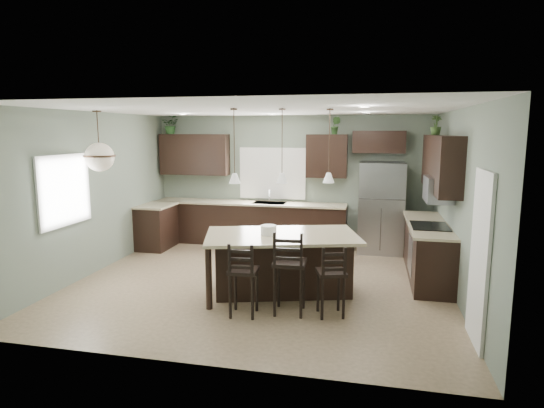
{
  "coord_description": "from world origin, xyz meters",
  "views": [
    {
      "loc": [
        1.73,
        -7.0,
        2.47
      ],
      "look_at": [
        0.1,
        0.4,
        1.25
      ],
      "focal_mm": 30.0,
      "sensor_mm": 36.0,
      "label": 1
    }
  ],
  "objects_px": {
    "refrigerator": "(381,208)",
    "plant_back_left": "(171,125)",
    "kitchen_island": "(282,264)",
    "bar_stool_right": "(331,280)",
    "bar_stool_left": "(244,279)",
    "serving_dish": "(269,230)",
    "bar_stool_center": "(290,272)"
  },
  "relations": [
    {
      "from": "serving_dish",
      "to": "bar_stool_left",
      "type": "distance_m",
      "value": 1.03
    },
    {
      "from": "refrigerator",
      "to": "kitchen_island",
      "type": "bearing_deg",
      "value": -118.28
    },
    {
      "from": "refrigerator",
      "to": "serving_dish",
      "type": "distance_m",
      "value": 3.33
    },
    {
      "from": "refrigerator",
      "to": "kitchen_island",
      "type": "distance_m",
      "value": 3.22
    },
    {
      "from": "kitchen_island",
      "to": "serving_dish",
      "type": "relative_size",
      "value": 9.47
    },
    {
      "from": "refrigerator",
      "to": "bar_stool_right",
      "type": "xyz_separation_m",
      "value": [
        -0.7,
        -3.52,
        -0.43
      ]
    },
    {
      "from": "bar_stool_left",
      "to": "plant_back_left",
      "type": "xyz_separation_m",
      "value": [
        -2.78,
        3.92,
        2.09
      ]
    },
    {
      "from": "kitchen_island",
      "to": "bar_stool_left",
      "type": "bearing_deg",
      "value": -125.26
    },
    {
      "from": "bar_stool_left",
      "to": "bar_stool_center",
      "type": "bearing_deg",
      "value": 16.14
    },
    {
      "from": "serving_dish",
      "to": "plant_back_left",
      "type": "xyz_separation_m",
      "value": [
        -2.92,
        3.02,
        1.61
      ]
    },
    {
      "from": "kitchen_island",
      "to": "bar_stool_left",
      "type": "relative_size",
      "value": 2.21
    },
    {
      "from": "kitchen_island",
      "to": "refrigerator",
      "type": "bearing_deg",
      "value": 45.78
    },
    {
      "from": "bar_stool_left",
      "to": "bar_stool_right",
      "type": "height_order",
      "value": "bar_stool_left"
    },
    {
      "from": "kitchen_island",
      "to": "bar_stool_center",
      "type": "bearing_deg",
      "value": -86.84
    },
    {
      "from": "refrigerator",
      "to": "bar_stool_right",
      "type": "distance_m",
      "value": 3.61
    },
    {
      "from": "kitchen_island",
      "to": "bar_stool_center",
      "type": "relative_size",
      "value": 1.95
    },
    {
      "from": "serving_dish",
      "to": "refrigerator",
      "type": "bearing_deg",
      "value": 59.25
    },
    {
      "from": "bar_stool_left",
      "to": "refrigerator",
      "type": "bearing_deg",
      "value": 60.25
    },
    {
      "from": "bar_stool_left",
      "to": "bar_stool_center",
      "type": "height_order",
      "value": "bar_stool_center"
    },
    {
      "from": "serving_dish",
      "to": "plant_back_left",
      "type": "relative_size",
      "value": 0.58
    },
    {
      "from": "bar_stool_right",
      "to": "plant_back_left",
      "type": "xyz_separation_m",
      "value": [
        -3.93,
        3.68,
        2.11
      ]
    },
    {
      "from": "serving_dish",
      "to": "bar_stool_left",
      "type": "bearing_deg",
      "value": -98.96
    },
    {
      "from": "refrigerator",
      "to": "bar_stool_left",
      "type": "xyz_separation_m",
      "value": [
        -1.84,
        -3.76,
        -0.41
      ]
    },
    {
      "from": "bar_stool_center",
      "to": "bar_stool_right",
      "type": "xyz_separation_m",
      "value": [
        0.56,
        0.03,
        -0.09
      ]
    },
    {
      "from": "kitchen_island",
      "to": "serving_dish",
      "type": "distance_m",
      "value": 0.57
    },
    {
      "from": "plant_back_left",
      "to": "serving_dish",
      "type": "bearing_deg",
      "value": -45.95
    },
    {
      "from": "refrigerator",
      "to": "serving_dish",
      "type": "bearing_deg",
      "value": -120.75
    },
    {
      "from": "serving_dish",
      "to": "bar_stool_right",
      "type": "relative_size",
      "value": 0.24
    },
    {
      "from": "bar_stool_center",
      "to": "bar_stool_right",
      "type": "relative_size",
      "value": 1.18
    },
    {
      "from": "refrigerator",
      "to": "plant_back_left",
      "type": "distance_m",
      "value": 4.92
    },
    {
      "from": "bar_stool_left",
      "to": "plant_back_left",
      "type": "relative_size",
      "value": 2.47
    },
    {
      "from": "kitchen_island",
      "to": "bar_stool_right",
      "type": "distance_m",
      "value": 1.08
    }
  ]
}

